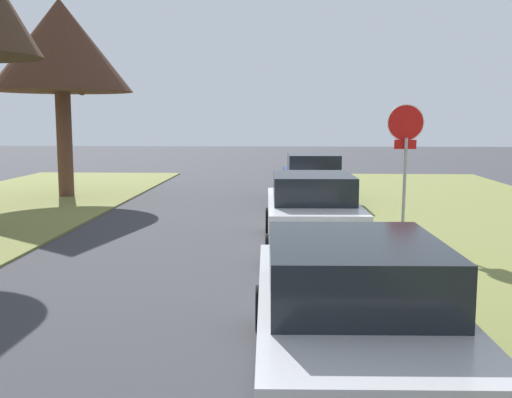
{
  "coord_description": "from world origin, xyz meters",
  "views": [
    {
      "loc": [
        1.6,
        0.56,
        2.71
      ],
      "look_at": [
        1.07,
        11.38,
        1.26
      ],
      "focal_mm": 42.42,
      "sensor_mm": 36.0,
      "label": 1
    }
  ],
  "objects_px": {
    "stop_sign_far": "(405,142)",
    "street_tree_left_far": "(61,47)",
    "parked_sedan_white": "(312,214)",
    "parked_sedan_navy": "(312,180)",
    "parked_sedan_silver": "(351,321)"
  },
  "relations": [
    {
      "from": "parked_sedan_silver",
      "to": "parked_sedan_navy",
      "type": "bearing_deg",
      "value": 89.08
    },
    {
      "from": "parked_sedan_silver",
      "to": "parked_sedan_white",
      "type": "distance_m",
      "value": 6.78
    },
    {
      "from": "parked_sedan_navy",
      "to": "parked_sedan_silver",
      "type": "bearing_deg",
      "value": -90.92
    },
    {
      "from": "parked_sedan_navy",
      "to": "stop_sign_far",
      "type": "bearing_deg",
      "value": -74.6
    },
    {
      "from": "parked_sedan_silver",
      "to": "street_tree_left_far",
      "type": "bearing_deg",
      "value": 119.34
    },
    {
      "from": "street_tree_left_far",
      "to": "parked_sedan_navy",
      "type": "relative_size",
      "value": 1.49
    },
    {
      "from": "parked_sedan_white",
      "to": "parked_sedan_navy",
      "type": "xyz_separation_m",
      "value": [
        0.32,
        7.12,
        0.0
      ]
    },
    {
      "from": "stop_sign_far",
      "to": "parked_sedan_navy",
      "type": "distance_m",
      "value": 6.69
    },
    {
      "from": "street_tree_left_far",
      "to": "parked_sedan_silver",
      "type": "distance_m",
      "value": 17.4
    },
    {
      "from": "stop_sign_far",
      "to": "street_tree_left_far",
      "type": "relative_size",
      "value": 0.45
    },
    {
      "from": "stop_sign_far",
      "to": "parked_sedan_navy",
      "type": "relative_size",
      "value": 0.67
    },
    {
      "from": "parked_sedan_silver",
      "to": "parked_sedan_navy",
      "type": "height_order",
      "value": "same"
    },
    {
      "from": "stop_sign_far",
      "to": "street_tree_left_far",
      "type": "xyz_separation_m",
      "value": [
        -10.21,
        7.08,
        2.91
      ]
    },
    {
      "from": "parked_sedan_silver",
      "to": "parked_sedan_white",
      "type": "xyz_separation_m",
      "value": [
        -0.1,
        6.78,
        0.0
      ]
    },
    {
      "from": "parked_sedan_white",
      "to": "stop_sign_far",
      "type": "bearing_deg",
      "value": 21.72
    }
  ]
}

